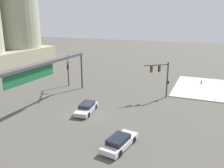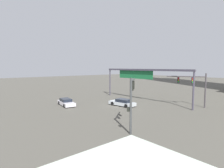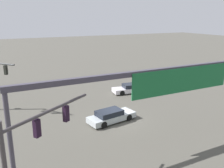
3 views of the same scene
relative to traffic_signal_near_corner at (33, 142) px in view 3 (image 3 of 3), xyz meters
name	(u,v)px [view 3 (image 3 of 3)]	position (x,y,z in m)	size (l,w,h in m)	color
ground_plane	(116,121)	(-9.15, -8.28, -3.95)	(205.65, 205.65, 0.00)	#4E4B43
traffic_signal_near_corner	(33,142)	(0.00, 0.00, 0.00)	(5.34, 3.55, 5.71)	#3D383C
overhead_sign_gantry	(164,82)	(-9.81, -2.18, 1.38)	(20.55, 0.43, 6.38)	#3F3B49
sedan_car_approaching	(131,88)	(-15.25, -15.67, -3.37)	(4.91, 2.41, 1.21)	silver
sedan_car_waiting_far	(111,116)	(-8.59, -8.36, -3.37)	(5.00, 2.46, 1.21)	#B0B7BC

